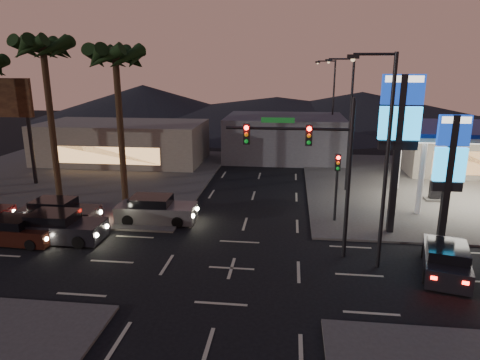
# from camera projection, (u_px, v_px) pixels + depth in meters

# --- Properties ---
(ground) EXTENTS (140.00, 140.00, 0.00)m
(ground) POSITION_uv_depth(u_px,v_px,m) (232.00, 268.00, 20.55)
(ground) COLOR black
(ground) RESTS_ON ground
(corner_lot_ne) EXTENTS (24.00, 24.00, 0.12)m
(corner_lot_ne) POSITION_uv_depth(u_px,v_px,m) (458.00, 187.00, 34.05)
(corner_lot_ne) COLOR #47443F
(corner_lot_ne) RESTS_ON ground
(corner_lot_nw) EXTENTS (24.00, 24.00, 0.12)m
(corner_lot_nw) POSITION_uv_depth(u_px,v_px,m) (77.00, 175.00, 37.71)
(corner_lot_nw) COLOR #47443F
(corner_lot_nw) RESTS_ON ground
(convenience_store) EXTENTS (10.00, 6.00, 4.00)m
(convenience_store) POSITION_uv_depth(u_px,v_px,m) (463.00, 152.00, 38.12)
(convenience_store) COLOR #726B5B
(convenience_store) RESTS_ON ground
(pylon_sign_tall) EXTENTS (2.20, 0.35, 9.00)m
(pylon_sign_tall) POSITION_uv_depth(u_px,v_px,m) (400.00, 123.00, 23.20)
(pylon_sign_tall) COLOR black
(pylon_sign_tall) RESTS_ON ground
(pylon_sign_short) EXTENTS (1.60, 0.35, 7.00)m
(pylon_sign_short) POSITION_uv_depth(u_px,v_px,m) (450.00, 160.00, 22.40)
(pylon_sign_short) COLOR black
(pylon_sign_short) RESTS_ON ground
(traffic_signal_mast) EXTENTS (6.10, 0.39, 8.00)m
(traffic_signal_mast) POSITION_uv_depth(u_px,v_px,m) (313.00, 155.00, 20.67)
(traffic_signal_mast) COLOR black
(traffic_signal_mast) RESTS_ON ground
(pedestal_signal) EXTENTS (0.32, 0.39, 4.30)m
(pedestal_signal) POSITION_uv_depth(u_px,v_px,m) (337.00, 177.00, 25.86)
(pedestal_signal) COLOR black
(pedestal_signal) RESTS_ON ground
(streetlight_near) EXTENTS (2.14, 0.25, 10.00)m
(streetlight_near) POSITION_uv_depth(u_px,v_px,m) (383.00, 151.00, 19.25)
(streetlight_near) COLOR black
(streetlight_near) RESTS_ON ground
(streetlight_mid) EXTENTS (2.14, 0.25, 10.00)m
(streetlight_mid) POSITION_uv_depth(u_px,v_px,m) (348.00, 117.00, 31.72)
(streetlight_mid) COLOR black
(streetlight_mid) RESTS_ON ground
(streetlight_far) EXTENTS (2.14, 0.25, 10.00)m
(streetlight_far) POSITION_uv_depth(u_px,v_px,m) (331.00, 102.00, 45.15)
(streetlight_far) COLOR black
(streetlight_far) RESTS_ON ground
(palm_a) EXTENTS (4.41, 4.41, 10.86)m
(palm_a) POSITION_uv_depth(u_px,v_px,m) (116.00, 66.00, 28.25)
(palm_a) COLOR black
(palm_a) RESTS_ON ground
(palm_b) EXTENTS (4.41, 4.41, 11.46)m
(palm_b) POSITION_uv_depth(u_px,v_px,m) (44.00, 57.00, 28.68)
(palm_b) COLOR black
(palm_b) RESTS_ON ground
(building_far_west) EXTENTS (16.00, 8.00, 4.00)m
(building_far_west) POSITION_uv_depth(u_px,v_px,m) (123.00, 143.00, 42.73)
(building_far_west) COLOR #726B5B
(building_far_west) RESTS_ON ground
(building_far_mid) EXTENTS (12.00, 9.00, 4.40)m
(building_far_mid) POSITION_uv_depth(u_px,v_px,m) (284.00, 137.00, 44.69)
(building_far_mid) COLOR #4C4C51
(building_far_mid) RESTS_ON ground
(hill_left) EXTENTS (40.00, 40.00, 6.00)m
(hill_left) POSITION_uv_depth(u_px,v_px,m) (144.00, 101.00, 80.19)
(hill_left) COLOR black
(hill_left) RESTS_ON ground
(hill_right) EXTENTS (50.00, 50.00, 5.00)m
(hill_right) POSITION_uv_depth(u_px,v_px,m) (362.00, 106.00, 75.74)
(hill_right) COLOR black
(hill_right) RESTS_ON ground
(hill_center) EXTENTS (60.00, 60.00, 4.00)m
(hill_center) POSITION_uv_depth(u_px,v_px,m) (277.00, 108.00, 77.59)
(hill_center) COLOR black
(hill_center) RESTS_ON ground
(car_lane_a_front) EXTENTS (5.00, 2.13, 1.62)m
(car_lane_a_front) POSITION_uv_depth(u_px,v_px,m) (59.00, 227.00, 23.69)
(car_lane_a_front) COLOR black
(car_lane_a_front) RESTS_ON ground
(car_lane_a_mid) EXTENTS (4.47, 2.06, 1.43)m
(car_lane_a_mid) POSITION_uv_depth(u_px,v_px,m) (16.00, 231.00, 23.40)
(car_lane_a_mid) COLOR #33150E
(car_lane_a_mid) RESTS_ON ground
(car_lane_b_front) EXTENTS (5.02, 2.20, 1.62)m
(car_lane_b_front) POSITION_uv_depth(u_px,v_px,m) (156.00, 210.00, 26.56)
(car_lane_b_front) COLOR #5A5A5C
(car_lane_b_front) RESTS_ON ground
(car_lane_b_mid) EXTENTS (4.85, 2.10, 1.57)m
(car_lane_b_mid) POSITION_uv_depth(u_px,v_px,m) (58.00, 213.00, 26.11)
(car_lane_b_mid) COLOR black
(car_lane_b_mid) RESTS_ON ground
(suv_station) EXTENTS (2.91, 4.76, 1.49)m
(suv_station) POSITION_uv_depth(u_px,v_px,m) (446.00, 260.00, 19.87)
(suv_station) COLOR black
(suv_station) RESTS_ON ground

